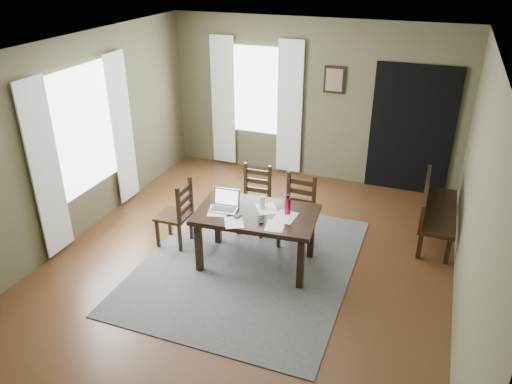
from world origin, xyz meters
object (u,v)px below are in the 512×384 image
at_px(dining_table, 256,219).
at_px(water_bottle, 288,205).
at_px(chair_end, 177,214).
at_px(chair_back_right, 297,212).
at_px(chair_back_left, 254,200).
at_px(laptop, 225,204).
at_px(bench, 434,207).

height_order(dining_table, water_bottle, water_bottle).
xyz_separation_m(chair_end, water_bottle, (1.53, 0.04, 0.40)).
bearing_deg(water_bottle, chair_end, -178.43).
bearing_deg(chair_back_right, chair_back_left, 171.44).
bearing_deg(chair_end, dining_table, 85.63).
distance_m(dining_table, laptop, 0.43).
bearing_deg(chair_back_left, chair_back_right, -14.13).
relative_size(chair_end, water_bottle, 3.72).
distance_m(chair_end, water_bottle, 1.58).
bearing_deg(dining_table, bench, 31.22).
relative_size(chair_back_right, bench, 0.68).
bearing_deg(water_bottle, chair_back_right, 93.20).
distance_m(dining_table, chair_back_left, 0.90).
bearing_deg(chair_back_left, water_bottle, -47.65).
height_order(chair_back_right, laptop, same).
distance_m(chair_back_left, laptop, 0.91).
distance_m(dining_table, bench, 2.54).
relative_size(chair_end, chair_back_right, 0.98).
relative_size(chair_back_left, water_bottle, 3.74).
bearing_deg(chair_back_left, chair_end, -140.65).
relative_size(chair_end, bench, 0.67).
bearing_deg(chair_end, chair_back_right, 110.85).
height_order(chair_back_left, bench, chair_back_left).
relative_size(dining_table, chair_back_left, 1.63).
relative_size(chair_end, chair_back_left, 1.00).
xyz_separation_m(chair_back_right, water_bottle, (0.03, -0.56, 0.39)).
bearing_deg(dining_table, water_bottle, 11.65).
bearing_deg(chair_back_right, dining_table, -113.37).
height_order(chair_end, chair_back_right, chair_back_right).
bearing_deg(chair_back_left, bench, 13.28).
bearing_deg(laptop, chair_end, 168.40).
distance_m(laptop, water_bottle, 0.78).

